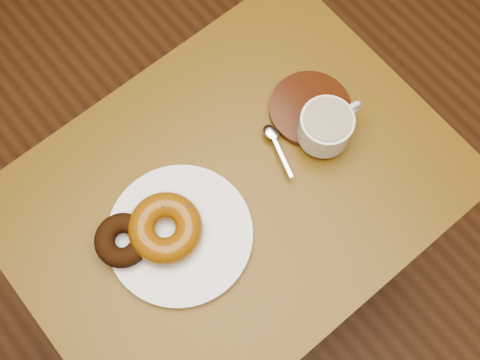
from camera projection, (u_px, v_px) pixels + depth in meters
ground at (280, 257)px, 1.74m from camera, size 6.00×6.00×0.00m
cafe_table at (232, 209)px, 1.15m from camera, size 0.77×0.58×0.72m
donut_plate at (180, 235)px, 1.01m from camera, size 0.27×0.27×0.01m
donut_cinnamon at (123, 240)px, 0.98m from camera, size 0.11×0.11×0.03m
donut_caramel at (165, 228)px, 0.98m from camera, size 0.14×0.14×0.05m
saucer at (310, 109)px, 1.09m from camera, size 0.19×0.19×0.02m
coffee_cup at (326, 126)px, 1.03m from camera, size 0.12×0.09×0.07m
teaspoon at (273, 137)px, 1.06m from camera, size 0.04×0.10×0.01m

